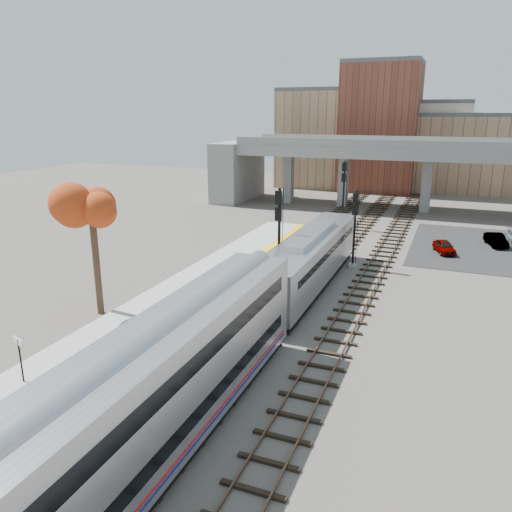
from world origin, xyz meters
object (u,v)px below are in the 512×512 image
Objects in this scene: signal_mast_near at (279,239)px; car_b at (496,240)px; car_a at (444,247)px; coach at (130,419)px; locomotive at (311,258)px; tree at (92,215)px; signal_mast_mid at (354,231)px; signal_mast_far at (343,194)px.

car_b is at bearing 50.89° from signal_mast_near.
signal_mast_near is 19.04m from car_a.
signal_mast_near is 25.41m from car_b.
coach reaches higher than car_a.
locomotive is at bearing -142.52° from car_b.
locomotive is at bearing 30.68° from signal_mast_near.
locomotive is 2.14× the size of tree.
signal_mast_near is at bearing -118.61° from signal_mast_mid.
locomotive is 2.51× the size of signal_mast_near.
signal_mast_far is at bearing 105.82° from signal_mast_mid.
coach is 3.29× the size of signal_mast_near.
coach is 7.14× the size of car_a.
coach is at bearing -90.00° from locomotive.
locomotive is 22.98m from car_b.
signal_mast_far is (-4.10, 14.47, 0.68)m from signal_mast_mid.
signal_mast_far is 0.85× the size of tree.
signal_mast_far is (-2.10, 43.34, 1.06)m from coach.
car_a is 0.93× the size of car_b.
car_b is (15.90, 19.56, -3.21)m from signal_mast_near.
tree is (-9.35, -30.79, 2.76)m from signal_mast_far.
tree is at bearing -106.89° from signal_mast_far.
car_b is (13.80, 18.31, -1.62)m from locomotive.
signal_mast_far reaches higher than car_b.
coach is 2.80× the size of tree.
signal_mast_near is at bearing -144.62° from car_b.
car_b is (15.90, -2.43, -3.19)m from signal_mast_far.
locomotive reaches higher than car_a.
coach is at bearing -84.38° from signal_mast_near.
signal_mast_mid is at bearing 61.39° from signal_mast_near.
tree is (-13.45, -16.32, 3.44)m from signal_mast_mid.
car_b is at bearing 24.40° from car_a.
car_a is at bearing -151.32° from car_b.
signal_mast_far is at bearing 90.00° from signal_mast_near.
signal_mast_mid is at bearing -74.18° from signal_mast_far.
locomotive is 0.76× the size of coach.
signal_mast_near reaches higher than signal_mast_far.
signal_mast_mid is 0.87× the size of signal_mast_far.
locomotive is at bearing 90.00° from coach.
signal_mast_near is at bearing 43.27° from tree.
signal_mast_mid is 21.42m from tree.
signal_mast_mid is at bearing 86.04° from coach.
signal_mast_far reaches higher than locomotive.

